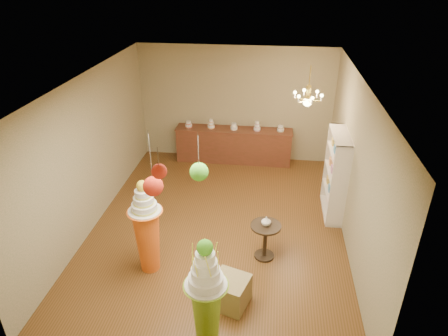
# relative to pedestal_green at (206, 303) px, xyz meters

# --- Properties ---
(floor) EXTENTS (6.50, 6.50, 0.00)m
(floor) POSITION_rel_pedestal_green_xyz_m (-0.25, 2.84, -0.78)
(floor) COLOR #593718
(floor) RESTS_ON ground
(ceiling) EXTENTS (6.50, 6.50, 0.00)m
(ceiling) POSITION_rel_pedestal_green_xyz_m (-0.25, 2.84, 2.22)
(ceiling) COLOR white
(ceiling) RESTS_ON ground
(wall_back) EXTENTS (5.00, 0.04, 3.00)m
(wall_back) POSITION_rel_pedestal_green_xyz_m (-0.25, 6.09, 0.72)
(wall_back) COLOR gray
(wall_back) RESTS_ON ground
(wall_front) EXTENTS (5.00, 0.04, 3.00)m
(wall_front) POSITION_rel_pedestal_green_xyz_m (-0.25, -0.41, 0.72)
(wall_front) COLOR gray
(wall_front) RESTS_ON ground
(wall_left) EXTENTS (0.04, 6.50, 3.00)m
(wall_left) POSITION_rel_pedestal_green_xyz_m (-2.75, 2.84, 0.72)
(wall_left) COLOR gray
(wall_left) RESTS_ON ground
(wall_right) EXTENTS (0.04, 6.50, 3.00)m
(wall_right) POSITION_rel_pedestal_green_xyz_m (2.25, 2.84, 0.72)
(wall_right) COLOR gray
(wall_right) RESTS_ON ground
(pedestal_green) EXTENTS (0.59, 0.59, 1.81)m
(pedestal_green) POSITION_rel_pedestal_green_xyz_m (0.00, 0.00, 0.00)
(pedestal_green) COLOR #8AB628
(pedestal_green) RESTS_ON floor
(pedestal_orange) EXTENTS (0.68, 0.68, 1.76)m
(pedestal_orange) POSITION_rel_pedestal_green_xyz_m (-1.25, 1.42, -0.04)
(pedestal_orange) COLOR orange
(pedestal_orange) RESTS_ON floor
(burlap_riser) EXTENTS (0.67, 0.67, 0.48)m
(burlap_riser) POSITION_rel_pedestal_green_xyz_m (0.24, 0.78, -0.54)
(burlap_riser) COLOR #938050
(burlap_riser) RESTS_ON floor
(sideboard) EXTENTS (3.04, 0.54, 1.16)m
(sideboard) POSITION_rel_pedestal_green_xyz_m (-0.25, 5.81, -0.30)
(sideboard) COLOR #5B2D1C
(sideboard) RESTS_ON floor
(shelving_unit) EXTENTS (0.33, 1.20, 1.80)m
(shelving_unit) POSITION_rel_pedestal_green_xyz_m (2.09, 3.64, 0.12)
(shelving_unit) COLOR beige
(shelving_unit) RESTS_ON floor
(round_table) EXTENTS (0.72, 0.72, 0.70)m
(round_table) POSITION_rel_pedestal_green_xyz_m (0.72, 1.98, -0.33)
(round_table) COLOR black
(round_table) RESTS_ON floor
(vase) EXTENTS (0.19, 0.19, 0.17)m
(vase) POSITION_rel_pedestal_green_xyz_m (0.72, 1.98, 0.00)
(vase) COLOR beige
(vase) RESTS_ON round_table
(pom_red_left) EXTENTS (0.27, 0.27, 0.92)m
(pom_red_left) POSITION_rel_pedestal_green_xyz_m (-0.76, 0.52, 1.43)
(pom_red_left) COLOR #453D31
(pom_red_left) RESTS_ON ceiling
(pom_green_mid) EXTENTS (0.24, 0.24, 0.67)m
(pom_green_mid) POSITION_rel_pedestal_green_xyz_m (-0.15, 0.56, 1.67)
(pom_green_mid) COLOR #453D31
(pom_green_mid) RESTS_ON ceiling
(pom_red_right) EXTENTS (0.18, 0.18, 0.39)m
(pom_red_right) POSITION_rel_pedestal_green_xyz_m (-0.51, 0.06, 1.91)
(pom_red_right) COLOR #453D31
(pom_red_right) RESTS_ON ceiling
(chandelier) EXTENTS (0.77, 0.77, 0.85)m
(chandelier) POSITION_rel_pedestal_green_xyz_m (1.42, 4.19, 1.52)
(chandelier) COLOR gold
(chandelier) RESTS_ON ceiling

